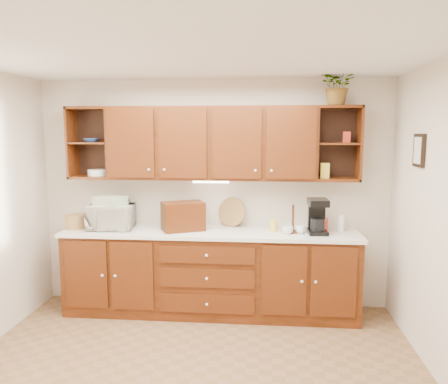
% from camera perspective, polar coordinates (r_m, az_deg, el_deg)
% --- Properties ---
extents(ceiling, '(4.00, 4.00, 0.00)m').
position_cam_1_polar(ceiling, '(3.31, -5.11, 17.96)').
color(ceiling, white).
rests_on(ceiling, back_wall).
extents(back_wall, '(4.00, 0.00, 4.00)m').
position_cam_1_polar(back_wall, '(5.05, -1.41, -0.27)').
color(back_wall, beige).
rests_on(back_wall, floor).
extents(base_cabinets, '(3.20, 0.60, 0.90)m').
position_cam_1_polar(base_cabinets, '(4.95, -1.78, -10.56)').
color(base_cabinets, '#321805').
rests_on(base_cabinets, floor).
extents(countertop, '(3.24, 0.64, 0.04)m').
position_cam_1_polar(countertop, '(4.81, -1.82, -5.28)').
color(countertop, white).
rests_on(countertop, base_cabinets).
extents(upper_cabinets, '(3.20, 0.33, 0.80)m').
position_cam_1_polar(upper_cabinets, '(4.83, -1.54, 6.42)').
color(upper_cabinets, '#321805').
rests_on(upper_cabinets, back_wall).
extents(undercabinet_light, '(0.40, 0.05, 0.02)m').
position_cam_1_polar(undercabinet_light, '(4.81, -1.71, 1.36)').
color(undercabinet_light, white).
rests_on(undercabinet_light, upper_cabinets).
extents(framed_picture, '(0.03, 0.24, 0.30)m').
position_cam_1_polar(framed_picture, '(4.35, 24.14, 4.99)').
color(framed_picture, black).
rests_on(framed_picture, right_wall).
extents(wicker_basket, '(0.29, 0.29, 0.15)m').
position_cam_1_polar(wicker_basket, '(5.19, -18.80, -3.66)').
color(wicker_basket, '#A17943').
rests_on(wicker_basket, countertop).
extents(microwave, '(0.51, 0.36, 0.27)m').
position_cam_1_polar(microwave, '(5.02, -14.56, -3.18)').
color(microwave, beige).
rests_on(microwave, countertop).
extents(towel_stack, '(0.38, 0.34, 0.09)m').
position_cam_1_polar(towel_stack, '(4.98, -14.63, -1.11)').
color(towel_stack, '#EEEB70').
rests_on(towel_stack, microwave).
extents(wine_bottle, '(0.07, 0.07, 0.32)m').
position_cam_1_polar(wine_bottle, '(5.16, -12.55, -2.52)').
color(wine_bottle, black).
rests_on(wine_bottle, countertop).
extents(woven_tray, '(0.34, 0.20, 0.33)m').
position_cam_1_polar(woven_tray, '(5.03, 1.02, -4.36)').
color(woven_tray, '#A17943').
rests_on(woven_tray, countertop).
extents(bread_box, '(0.52, 0.44, 0.31)m').
position_cam_1_polar(bread_box, '(4.82, -5.39, -3.17)').
color(bread_box, '#321805').
rests_on(bread_box, countertop).
extents(mug_tree, '(0.27, 0.27, 0.30)m').
position_cam_1_polar(mug_tree, '(4.76, 8.96, -4.71)').
color(mug_tree, '#321805').
rests_on(mug_tree, countertop).
extents(canister_red, '(0.13, 0.13, 0.15)m').
position_cam_1_polar(canister_red, '(4.87, 12.76, -4.21)').
color(canister_red, '#AC2918').
rests_on(canister_red, countertop).
extents(canister_white, '(0.10, 0.10, 0.19)m').
position_cam_1_polar(canister_white, '(4.92, 15.01, -3.91)').
color(canister_white, white).
rests_on(canister_white, countertop).
extents(canister_yellow, '(0.10, 0.10, 0.12)m').
position_cam_1_polar(canister_yellow, '(4.80, 6.51, -4.39)').
color(canister_yellow, yellow).
rests_on(canister_yellow, countertop).
extents(coffee_maker, '(0.21, 0.27, 0.37)m').
position_cam_1_polar(coffee_maker, '(4.75, 12.10, -3.18)').
color(coffee_maker, black).
rests_on(coffee_maker, countertop).
extents(bowl_stack, '(0.19, 0.19, 0.04)m').
position_cam_1_polar(bowl_stack, '(5.16, -16.90, 6.49)').
color(bowl_stack, '#2A4F9A').
rests_on(bowl_stack, upper_cabinets).
extents(plate_stack, '(0.27, 0.27, 0.07)m').
position_cam_1_polar(plate_stack, '(5.16, -16.18, 2.45)').
color(plate_stack, white).
rests_on(plate_stack, upper_cabinets).
extents(pantry_box_yellow, '(0.10, 0.08, 0.16)m').
position_cam_1_polar(pantry_box_yellow, '(4.83, 13.03, 2.75)').
color(pantry_box_yellow, yellow).
rests_on(pantry_box_yellow, upper_cabinets).
extents(pantry_box_red, '(0.09, 0.08, 0.12)m').
position_cam_1_polar(pantry_box_red, '(4.86, 15.73, 6.91)').
color(pantry_box_red, '#AC2918').
rests_on(pantry_box_red, upper_cabinets).
extents(potted_plant, '(0.39, 0.35, 0.40)m').
position_cam_1_polar(potted_plant, '(4.82, 14.71, 13.29)').
color(potted_plant, '#999999').
rests_on(potted_plant, upper_cabinets).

